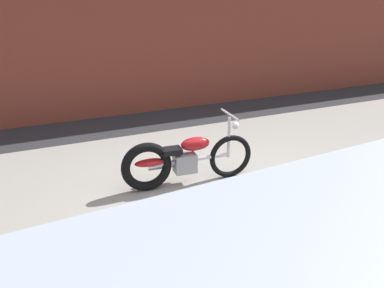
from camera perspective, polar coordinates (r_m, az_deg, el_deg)
ground_plane at (r=4.90m, az=8.77°, el=-10.77°), size 80.00×80.00×0.00m
sidewalk_slab at (r=6.26m, az=0.21°, el=-2.99°), size 36.00×3.50×0.01m
motorcycle_red at (r=5.42m, az=-1.87°, el=-2.47°), size 2.01×0.58×1.03m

